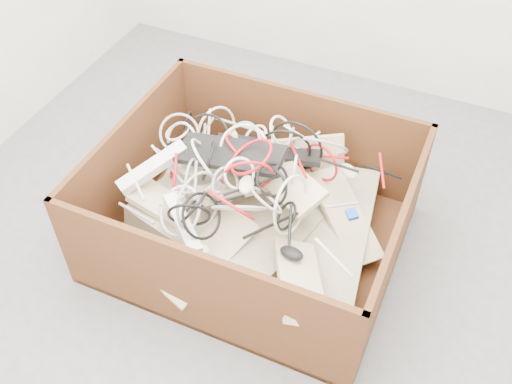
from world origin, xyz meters
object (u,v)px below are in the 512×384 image
at_px(power_strip_left, 153,167).
at_px(power_strip_right, 182,224).
at_px(cardboard_box, 250,221).
at_px(vga_plug, 352,214).

xyz_separation_m(power_strip_left, power_strip_right, (0.25, -0.20, -0.03)).
distance_m(cardboard_box, power_strip_left, 0.48).
distance_m(cardboard_box, vga_plug, 0.49).
bearing_deg(cardboard_box, power_strip_right, -116.69).
distance_m(power_strip_left, vga_plug, 0.83).
bearing_deg(vga_plug, power_strip_right, -101.76).
relative_size(power_strip_right, vga_plug, 6.10).
xyz_separation_m(cardboard_box, power_strip_right, (-0.15, -0.30, 0.23)).
bearing_deg(power_strip_right, cardboard_box, 103.66).
relative_size(cardboard_box, vga_plug, 27.15).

